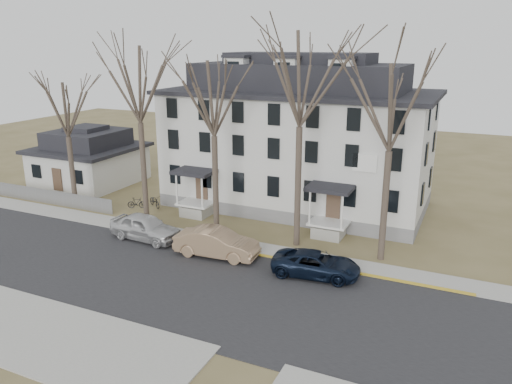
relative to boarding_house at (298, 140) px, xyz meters
The scene contains 18 objects.
ground 18.85m from the boarding_house, 83.64° to the right, with size 120.00×120.00×0.00m, color brown.
main_road 16.96m from the boarding_house, 82.85° to the right, with size 120.00×10.00×0.04m, color #27272A.
far_sidewalk 11.49m from the boarding_house, 78.64° to the right, with size 120.00×2.00×0.08m, color #A09F97.
near_sidewalk_left 24.33m from the boarding_house, 104.65° to the right, with size 20.00×5.00×0.08m, color #A09F97.
yellow_curb 13.99m from the boarding_house, 57.18° to the right, with size 14.00×0.25×0.06m, color gold.
boarding_house is the anchor object (origin of this frame).
small_house 20.34m from the boarding_house, behind, with size 8.70×8.70×5.00m.
fence 21.48m from the boarding_house, 156.01° to the right, with size 14.00×0.06×1.20m, color gray.
tree_far_left 13.12m from the boarding_house, 137.82° to the right, with size 8.40×8.40×13.72m.
tree_mid_left 9.66m from the boarding_house, 110.20° to the right, with size 7.80×7.80×12.74m.
tree_center 10.39m from the boarding_house, 69.80° to the right, with size 9.00×9.00×14.70m.
tree_mid_right 12.51m from the boarding_house, 43.81° to the right, with size 7.80×7.80×12.74m.
tree_bungalow 18.17m from the boarding_house, 152.99° to the right, with size 6.60×6.60×10.78m.
car_silver 14.04m from the boarding_house, 119.49° to the right, with size 2.05×5.09×1.73m, color silver.
car_tan 12.86m from the boarding_house, 94.08° to the right, with size 1.84×5.27×1.74m, color #997959.
car_navy 14.07m from the boarding_house, 65.10° to the right, with size 2.30×5.00×1.39m, color black.
bicycle_left 12.53m from the boarding_house, 150.96° to the right, with size 0.65×1.86×0.98m, color black.
bicycle_right 13.85m from the boarding_house, 149.91° to the right, with size 0.41×1.47×0.88m, color black.
Camera 1 is at (11.23, -19.04, 12.79)m, focal length 35.00 mm.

